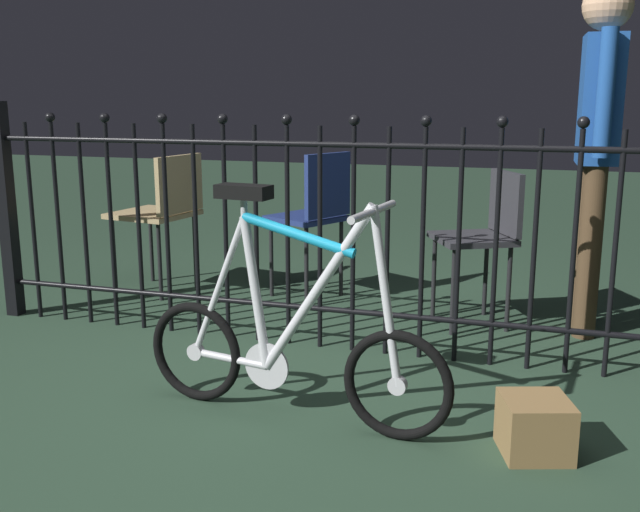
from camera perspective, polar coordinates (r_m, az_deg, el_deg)
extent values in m
plane|color=#29412F|center=(2.90, -1.04, -11.51)|extent=(20.00, 20.00, 0.00)
cylinder|color=black|center=(4.25, -23.25, 2.57)|extent=(0.02, 0.02, 1.05)
cylinder|color=black|center=(4.15, -21.57, 2.49)|extent=(0.02, 0.02, 1.05)
cylinder|color=black|center=(4.05, -19.81, 2.40)|extent=(0.02, 0.02, 1.05)
sphere|color=black|center=(4.00, -20.39, 10.16)|extent=(0.05, 0.05, 0.05)
cylinder|color=black|center=(3.95, -17.96, 2.31)|extent=(0.02, 0.02, 1.05)
cylinder|color=black|center=(3.86, -16.03, 2.21)|extent=(0.02, 0.02, 1.05)
sphere|color=black|center=(3.81, -16.52, 10.35)|extent=(0.05, 0.05, 0.05)
cylinder|color=black|center=(3.78, -14.00, 2.11)|extent=(0.02, 0.02, 1.05)
cylinder|color=black|center=(3.70, -11.89, 1.99)|extent=(0.02, 0.02, 1.05)
sphere|color=black|center=(3.64, -12.28, 10.50)|extent=(0.05, 0.05, 0.05)
cylinder|color=black|center=(3.62, -9.69, 1.87)|extent=(0.02, 0.02, 1.05)
cylinder|color=black|center=(3.55, -7.39, 1.74)|extent=(0.02, 0.02, 1.05)
sphere|color=black|center=(3.50, -7.64, 10.60)|extent=(0.05, 0.05, 0.05)
cylinder|color=black|center=(3.49, -5.01, 1.60)|extent=(0.02, 0.02, 1.05)
cylinder|color=black|center=(3.43, -2.55, 1.46)|extent=(0.02, 0.02, 1.05)
sphere|color=black|center=(3.37, -2.64, 10.63)|extent=(0.05, 0.05, 0.05)
cylinder|color=black|center=(3.38, -0.01, 1.30)|extent=(0.02, 0.02, 1.05)
cylinder|color=black|center=(3.34, 2.61, 1.14)|extent=(0.02, 0.02, 1.05)
sphere|color=black|center=(3.28, 2.70, 10.58)|extent=(0.05, 0.05, 0.05)
cylinder|color=black|center=(3.30, 5.29, 0.98)|extent=(0.02, 0.02, 1.05)
cylinder|color=black|center=(3.27, 8.02, 0.80)|extent=(0.02, 0.02, 1.05)
sphere|color=black|center=(3.21, 8.31, 10.43)|extent=(0.05, 0.05, 0.05)
cylinder|color=black|center=(3.25, 10.79, 0.63)|extent=(0.02, 0.02, 1.05)
cylinder|color=black|center=(3.24, 13.59, 0.45)|extent=(0.02, 0.02, 1.05)
sphere|color=black|center=(3.17, 14.10, 10.17)|extent=(0.05, 0.05, 0.05)
cylinder|color=black|center=(3.23, 16.41, 0.27)|extent=(0.02, 0.02, 1.05)
cylinder|color=black|center=(3.23, 19.24, 0.08)|extent=(0.02, 0.02, 1.05)
sphere|color=black|center=(3.17, 19.95, 9.81)|extent=(0.05, 0.05, 0.05)
cylinder|color=black|center=(3.24, 22.05, -0.10)|extent=(0.02, 0.02, 1.05)
cylinder|color=black|center=(3.42, 2.46, -4.36)|extent=(3.82, 0.03, 0.03)
cylinder|color=black|center=(3.28, 2.59, 8.69)|extent=(3.82, 0.03, 0.03)
cube|color=black|center=(4.24, -23.31, 3.27)|extent=(0.07, 0.07, 1.15)
torus|color=black|center=(2.90, -9.70, -7.40)|extent=(0.40, 0.08, 0.40)
cylinder|color=silver|center=(2.90, -9.70, -7.40)|extent=(0.07, 0.04, 0.07)
torus|color=black|center=(2.56, 6.10, -10.04)|extent=(0.40, 0.08, 0.40)
cylinder|color=silver|center=(2.56, 6.10, -10.04)|extent=(0.07, 0.04, 0.07)
cylinder|color=silver|center=(2.57, -0.24, -2.71)|extent=(0.44, 0.09, 0.65)
cylinder|color=#19A5D8|center=(2.55, -1.76, 1.69)|extent=(0.44, 0.09, 0.14)
cylinder|color=silver|center=(2.68, -5.06, -2.86)|extent=(0.12, 0.05, 0.57)
cylinder|color=silver|center=(2.82, -7.02, -7.99)|extent=(0.32, 0.07, 0.04)
cylinder|color=silver|center=(2.76, -7.91, -2.39)|extent=(0.26, 0.05, 0.56)
cylinder|color=silver|center=(2.47, 5.17, -3.23)|extent=(0.13, 0.05, 0.62)
cylinder|color=silver|center=(2.43, 4.20, 3.74)|extent=(0.03, 0.03, 0.02)
cylinder|color=silver|center=(2.43, 4.20, 3.50)|extent=(0.07, 0.40, 0.03)
cylinder|color=silver|center=(2.64, -5.98, 3.85)|extent=(0.03, 0.03, 0.07)
cube|color=black|center=(2.63, -6.00, 5.04)|extent=(0.21, 0.11, 0.05)
cylinder|color=silver|center=(2.75, -4.19, -8.59)|extent=(0.18, 0.03, 0.18)
cylinder|color=black|center=(4.56, -15.82, -0.03)|extent=(0.02, 0.02, 0.46)
cylinder|color=black|center=(4.81, -13.08, 0.76)|extent=(0.02, 0.02, 0.46)
cylinder|color=black|center=(4.34, -12.44, -0.46)|extent=(0.02, 0.02, 0.46)
cylinder|color=black|center=(4.60, -9.75, 0.39)|extent=(0.02, 0.02, 0.46)
cube|color=tan|center=(4.53, -12.92, 3.23)|extent=(0.49, 0.49, 0.03)
cube|color=tan|center=(4.38, -10.95, 5.54)|extent=(0.09, 0.41, 0.34)
cylinder|color=black|center=(4.34, -3.83, -0.21)|extent=(0.02, 0.02, 0.46)
cylinder|color=black|center=(4.54, -1.10, 0.38)|extent=(0.02, 0.02, 0.46)
cylinder|color=black|center=(4.13, -1.07, -0.82)|extent=(0.02, 0.02, 0.46)
cylinder|color=black|center=(4.34, 1.66, -0.18)|extent=(0.02, 0.02, 0.46)
cube|color=navy|center=(4.29, -1.10, 3.00)|extent=(0.49, 0.49, 0.03)
cube|color=navy|center=(4.14, 0.62, 5.55)|extent=(0.18, 0.33, 0.36)
cylinder|color=black|center=(3.68, 10.38, -2.78)|extent=(0.02, 0.02, 0.44)
cylinder|color=black|center=(3.95, 8.91, -1.70)|extent=(0.02, 0.02, 0.44)
cylinder|color=black|center=(3.79, 14.55, -2.54)|extent=(0.02, 0.02, 0.44)
cylinder|color=black|center=(4.05, 12.84, -1.50)|extent=(0.02, 0.02, 0.44)
cube|color=#2D2D33|center=(3.82, 11.83, 1.34)|extent=(0.50, 0.50, 0.03)
cube|color=#2D2D33|center=(3.86, 14.36, 4.06)|extent=(0.19, 0.32, 0.32)
cylinder|color=#4C3823|center=(3.78, 20.36, 0.22)|extent=(0.11, 0.11, 0.85)
cylinder|color=#4C3823|center=(3.94, 20.17, 0.70)|extent=(0.11, 0.11, 0.85)
cube|color=#1E4C99|center=(3.79, 21.10, 11.33)|extent=(0.19, 0.31, 0.61)
cylinder|color=#1E4C99|center=(3.59, 21.45, 11.77)|extent=(0.08, 0.08, 0.57)
cylinder|color=#1E4C99|center=(3.99, 20.86, 11.79)|extent=(0.08, 0.08, 0.57)
sphere|color=tan|center=(3.81, 21.63, 17.79)|extent=(0.23, 0.23, 0.23)
cube|color=olive|center=(2.59, 16.48, -12.68)|extent=(0.27, 0.27, 0.19)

